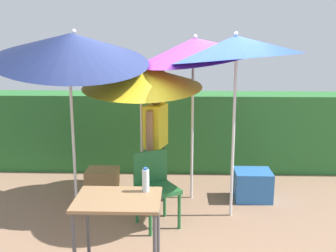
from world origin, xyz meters
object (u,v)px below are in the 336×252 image
at_px(chair_plastic, 155,184).
at_px(bottle_water, 146,180).
at_px(umbrella_yellow, 194,48).
at_px(umbrella_navy, 71,47).
at_px(person_vendor, 156,138).
at_px(umbrella_orange, 236,47).
at_px(cooler_box, 253,185).
at_px(folding_table, 118,208).
at_px(crate_cardboard, 102,182).
at_px(umbrella_rainbow, 142,76).

height_order(chair_plastic, bottle_water, bottle_water).
relative_size(umbrella_yellow, umbrella_navy, 0.93).
bearing_deg(person_vendor, bottle_water, -90.27).
distance_m(umbrella_orange, person_vendor, 1.57).
xyz_separation_m(person_vendor, bottle_water, (-0.01, -1.48, -0.05)).
height_order(umbrella_yellow, umbrella_navy, umbrella_navy).
distance_m(umbrella_navy, cooler_box, 3.06).
relative_size(umbrella_yellow, folding_table, 3.00).
bearing_deg(umbrella_orange, person_vendor, 160.39).
bearing_deg(folding_table, chair_plastic, 75.47).
bearing_deg(folding_table, crate_cardboard, 105.58).
bearing_deg(umbrella_rainbow, folding_table, -92.92).
bearing_deg(umbrella_yellow, bottle_water, -106.56).
bearing_deg(umbrella_navy, cooler_box, 12.42).
bearing_deg(cooler_box, crate_cardboard, 177.21).
distance_m(umbrella_yellow, chair_plastic, 1.84).
xyz_separation_m(umbrella_orange, umbrella_navy, (-1.96, 0.04, 0.00)).
bearing_deg(folding_table, umbrella_rainbow, 87.08).
relative_size(umbrella_navy, cooler_box, 5.05).
bearing_deg(bottle_water, chair_plastic, 88.05).
bearing_deg(umbrella_orange, folding_table, -133.01).
xyz_separation_m(umbrella_rainbow, umbrella_navy, (-0.82, -0.28, 0.38)).
relative_size(umbrella_yellow, bottle_water, 9.98).
bearing_deg(bottle_water, person_vendor, 89.73).
bearing_deg(crate_cardboard, umbrella_orange, -20.43).
height_order(umbrella_orange, umbrella_yellow, umbrella_yellow).
height_order(umbrella_orange, bottle_water, umbrella_orange).
bearing_deg(umbrella_rainbow, umbrella_navy, -160.91).
relative_size(umbrella_orange, chair_plastic, 2.66).
xyz_separation_m(crate_cardboard, folding_table, (0.55, -1.97, 0.49)).
height_order(person_vendor, folding_table, person_vendor).
bearing_deg(crate_cardboard, chair_plastic, -47.56).
bearing_deg(umbrella_rainbow, bottle_water, -83.65).
xyz_separation_m(umbrella_orange, bottle_water, (-0.98, -1.14, -1.23)).
bearing_deg(cooler_box, umbrella_yellow, 179.35).
xyz_separation_m(umbrella_rainbow, person_vendor, (0.17, 0.02, -0.82)).
height_order(umbrella_orange, cooler_box, umbrella_orange).
xyz_separation_m(cooler_box, folding_table, (-1.60, -1.87, 0.47)).
relative_size(umbrella_navy, crate_cardboard, 5.73).
distance_m(umbrella_rainbow, bottle_water, 1.71).
xyz_separation_m(umbrella_rainbow, bottle_water, (0.16, -1.46, -0.86)).
xyz_separation_m(umbrella_orange, umbrella_yellow, (-0.47, 0.57, -0.03)).
relative_size(cooler_box, bottle_water, 2.12).
bearing_deg(crate_cardboard, bottle_water, -66.12).
xyz_separation_m(crate_cardboard, bottle_water, (0.80, -1.80, 0.70)).
xyz_separation_m(cooler_box, crate_cardboard, (-2.15, 0.10, -0.02)).
distance_m(umbrella_orange, cooler_box, 2.03).
bearing_deg(umbrella_orange, crate_cardboard, 159.57).
bearing_deg(umbrella_navy, chair_plastic, -15.82).
height_order(crate_cardboard, folding_table, folding_table).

